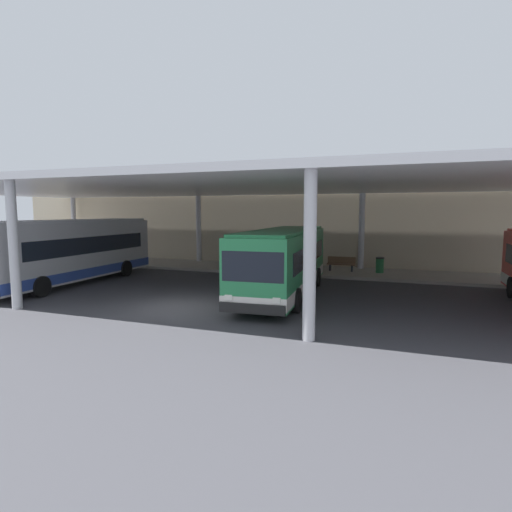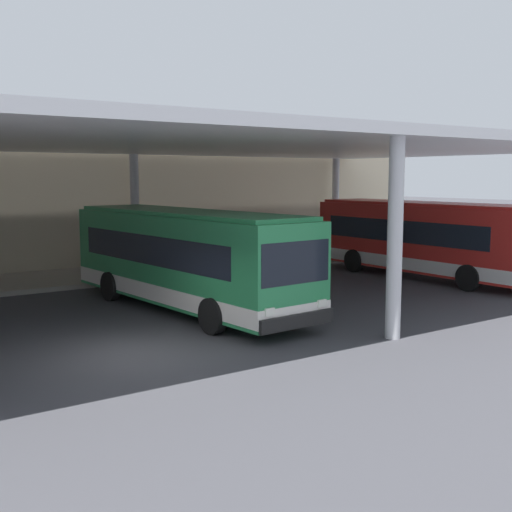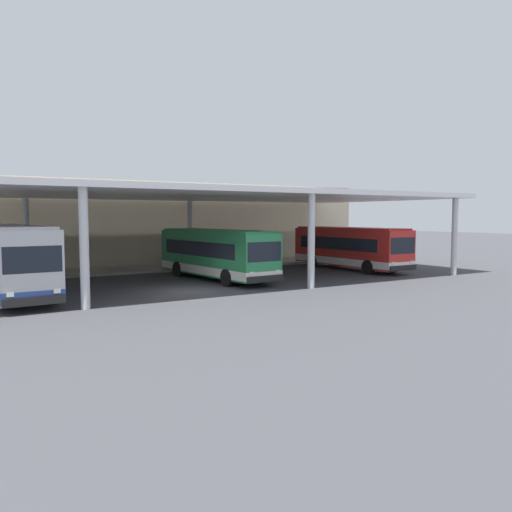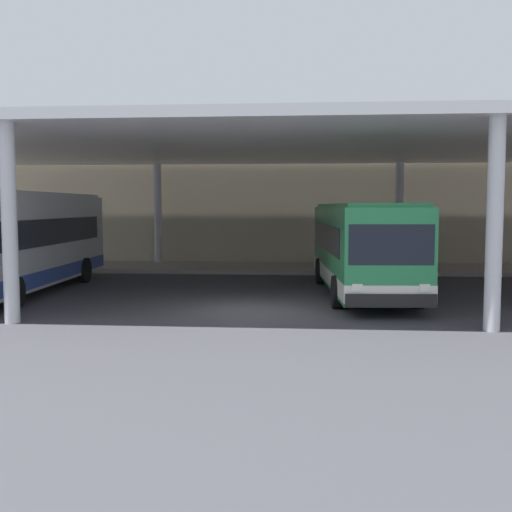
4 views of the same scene
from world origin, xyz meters
name	(u,v)px [view 2 (image 2 of 4)]	position (x,y,z in m)	size (l,w,h in m)	color
ground_plane	(136,353)	(0.00, 0.00, 0.00)	(200.00, 200.00, 0.00)	#3D3D42
platform_kerb	(9,284)	(0.00, 11.75, 0.09)	(42.00, 4.50, 0.18)	gray
canopy_shelter	(55,140)	(0.00, 5.50, 5.31)	(40.00, 17.00, 5.55)	silver
bus_second_bay	(186,258)	(3.50, 3.87, 1.66)	(3.21, 10.67, 3.17)	#28844C
bus_middle_bay	(423,238)	(14.92, 4.02, 1.66)	(2.74, 10.53, 3.17)	red
bench_waiting	(130,259)	(5.10, 11.82, 0.66)	(1.80, 0.45, 0.92)	brown
trash_bin	(178,255)	(7.50, 11.85, 0.68)	(0.52, 0.52, 0.98)	#236638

